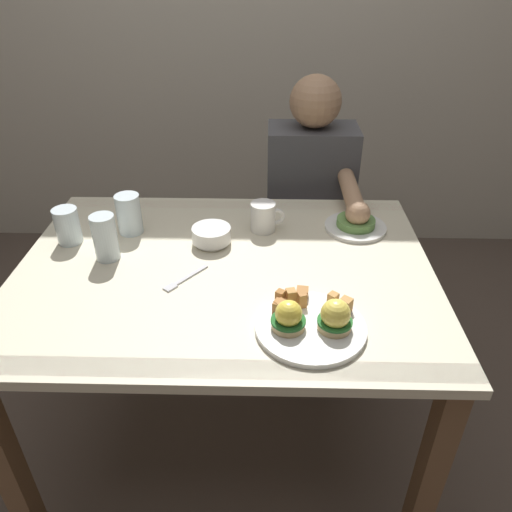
{
  "coord_description": "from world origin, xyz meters",
  "views": [
    {
      "loc": [
        0.12,
        -1.17,
        1.53
      ],
      "look_at": [
        0.09,
        0.0,
        0.78
      ],
      "focal_mm": 34.48,
      "sensor_mm": 36.0,
      "label": 1
    }
  ],
  "objects_px": {
    "water_glass_near": "(129,217)",
    "diner_person": "(311,203)",
    "fork": "(184,279)",
    "fruit_bowl": "(211,235)",
    "dining_table": "(225,297)",
    "water_glass_far": "(68,227)",
    "water_glass_extra": "(106,240)",
    "side_plate": "(355,225)",
    "eggs_benedict_plate": "(311,320)",
    "coffee_mug": "(264,216)"
  },
  "relations": [
    {
      "from": "coffee_mug",
      "to": "water_glass_near",
      "type": "relative_size",
      "value": 0.86
    },
    {
      "from": "dining_table",
      "to": "water_glass_far",
      "type": "bearing_deg",
      "value": 164.86
    },
    {
      "from": "dining_table",
      "to": "water_glass_near",
      "type": "xyz_separation_m",
      "value": [
        -0.32,
        0.2,
        0.16
      ]
    },
    {
      "from": "coffee_mug",
      "to": "water_glass_extra",
      "type": "distance_m",
      "value": 0.49
    },
    {
      "from": "fork",
      "to": "water_glass_far",
      "type": "xyz_separation_m",
      "value": [
        -0.38,
        0.2,
        0.05
      ]
    },
    {
      "from": "eggs_benedict_plate",
      "to": "water_glass_far",
      "type": "distance_m",
      "value": 0.82
    },
    {
      "from": "fruit_bowl",
      "to": "side_plate",
      "type": "bearing_deg",
      "value": 12.69
    },
    {
      "from": "coffee_mug",
      "to": "water_glass_far",
      "type": "bearing_deg",
      "value": -171.54
    },
    {
      "from": "water_glass_near",
      "to": "diner_person",
      "type": "relative_size",
      "value": 0.11
    },
    {
      "from": "eggs_benedict_plate",
      "to": "fruit_bowl",
      "type": "height_order",
      "value": "eggs_benedict_plate"
    },
    {
      "from": "water_glass_near",
      "to": "dining_table",
      "type": "bearing_deg",
      "value": -32.2
    },
    {
      "from": "water_glass_extra",
      "to": "diner_person",
      "type": "xyz_separation_m",
      "value": [
        0.64,
        0.56,
        -0.15
      ]
    },
    {
      "from": "coffee_mug",
      "to": "water_glass_near",
      "type": "distance_m",
      "value": 0.43
    },
    {
      "from": "dining_table",
      "to": "side_plate",
      "type": "bearing_deg",
      "value": 29.95
    },
    {
      "from": "water_glass_far",
      "to": "water_glass_extra",
      "type": "distance_m",
      "value": 0.17
    },
    {
      "from": "eggs_benedict_plate",
      "to": "side_plate",
      "type": "xyz_separation_m",
      "value": [
        0.18,
        0.5,
        -0.01
      ]
    },
    {
      "from": "dining_table",
      "to": "eggs_benedict_plate",
      "type": "height_order",
      "value": "eggs_benedict_plate"
    },
    {
      "from": "coffee_mug",
      "to": "fruit_bowl",
      "type": "bearing_deg",
      "value": -150.95
    },
    {
      "from": "water_glass_far",
      "to": "fruit_bowl",
      "type": "bearing_deg",
      "value": 0.08
    },
    {
      "from": "fruit_bowl",
      "to": "water_glass_far",
      "type": "relative_size",
      "value": 1.06
    },
    {
      "from": "fork",
      "to": "eggs_benedict_plate",
      "type": "bearing_deg",
      "value": -30.12
    },
    {
      "from": "coffee_mug",
      "to": "diner_person",
      "type": "distance_m",
      "value": 0.44
    },
    {
      "from": "water_glass_far",
      "to": "coffee_mug",
      "type": "bearing_deg",
      "value": 8.46
    },
    {
      "from": "dining_table",
      "to": "eggs_benedict_plate",
      "type": "xyz_separation_m",
      "value": [
        0.23,
        -0.26,
        0.13
      ]
    },
    {
      "from": "eggs_benedict_plate",
      "to": "water_glass_far",
      "type": "bearing_deg",
      "value": 151.29
    },
    {
      "from": "fork",
      "to": "fruit_bowl",
      "type": "bearing_deg",
      "value": 73.76
    },
    {
      "from": "eggs_benedict_plate",
      "to": "fork",
      "type": "xyz_separation_m",
      "value": [
        -0.34,
        0.2,
        -0.02
      ]
    },
    {
      "from": "water_glass_near",
      "to": "water_glass_extra",
      "type": "xyz_separation_m",
      "value": [
        -0.03,
        -0.16,
        0.0
      ]
    },
    {
      "from": "water_glass_far",
      "to": "water_glass_extra",
      "type": "xyz_separation_m",
      "value": [
        0.14,
        -0.09,
        0.01
      ]
    },
    {
      "from": "coffee_mug",
      "to": "water_glass_near",
      "type": "xyz_separation_m",
      "value": [
        -0.43,
        -0.02,
        0.0
      ]
    },
    {
      "from": "fruit_bowl",
      "to": "diner_person",
      "type": "relative_size",
      "value": 0.11
    },
    {
      "from": "eggs_benedict_plate",
      "to": "diner_person",
      "type": "distance_m",
      "value": 0.87
    },
    {
      "from": "water_glass_extra",
      "to": "eggs_benedict_plate",
      "type": "bearing_deg",
      "value": -27.86
    },
    {
      "from": "water_glass_far",
      "to": "diner_person",
      "type": "height_order",
      "value": "diner_person"
    },
    {
      "from": "dining_table",
      "to": "eggs_benedict_plate",
      "type": "distance_m",
      "value": 0.37
    },
    {
      "from": "fruit_bowl",
      "to": "water_glass_near",
      "type": "height_order",
      "value": "water_glass_near"
    },
    {
      "from": "water_glass_near",
      "to": "water_glass_extra",
      "type": "relative_size",
      "value": 0.92
    },
    {
      "from": "eggs_benedict_plate",
      "to": "water_glass_far",
      "type": "xyz_separation_m",
      "value": [
        -0.72,
        0.4,
        0.03
      ]
    },
    {
      "from": "fruit_bowl",
      "to": "water_glass_far",
      "type": "height_order",
      "value": "water_glass_far"
    },
    {
      "from": "water_glass_near",
      "to": "diner_person",
      "type": "bearing_deg",
      "value": 33.32
    },
    {
      "from": "dining_table",
      "to": "side_plate",
      "type": "relative_size",
      "value": 6.0
    },
    {
      "from": "side_plate",
      "to": "diner_person",
      "type": "height_order",
      "value": "diner_person"
    },
    {
      "from": "side_plate",
      "to": "water_glass_extra",
      "type": "bearing_deg",
      "value": -165.63
    },
    {
      "from": "eggs_benedict_plate",
      "to": "diner_person",
      "type": "height_order",
      "value": "diner_person"
    },
    {
      "from": "fork",
      "to": "diner_person",
      "type": "distance_m",
      "value": 0.78
    },
    {
      "from": "fruit_bowl",
      "to": "coffee_mug",
      "type": "height_order",
      "value": "coffee_mug"
    },
    {
      "from": "water_glass_near",
      "to": "side_plate",
      "type": "relative_size",
      "value": 0.64
    },
    {
      "from": "fruit_bowl",
      "to": "fork",
      "type": "height_order",
      "value": "fruit_bowl"
    },
    {
      "from": "water_glass_far",
      "to": "water_glass_extra",
      "type": "bearing_deg",
      "value": -32.0
    },
    {
      "from": "eggs_benedict_plate",
      "to": "fruit_bowl",
      "type": "bearing_deg",
      "value": 125.23
    }
  ]
}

